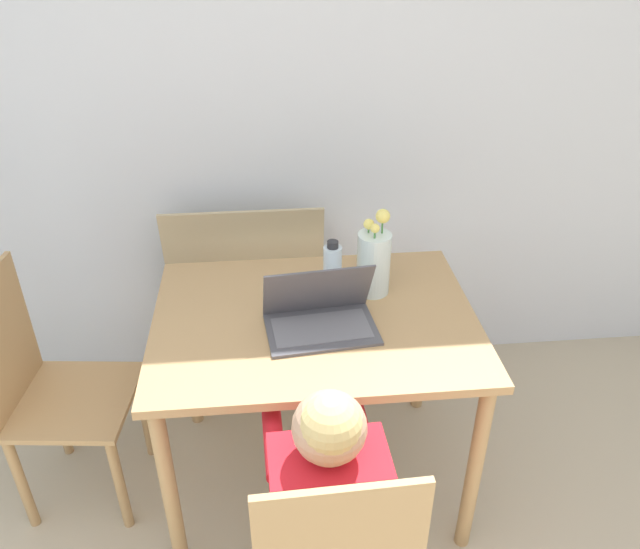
{
  "coord_description": "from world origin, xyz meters",
  "views": [
    {
      "loc": [
        0.02,
        -0.21,
        1.94
      ],
      "look_at": [
        0.18,
        1.44,
        0.93
      ],
      "focal_mm": 35.0,
      "sensor_mm": 36.0,
      "label": 1
    }
  ],
  "objects_px": {
    "chair_spare": "(52,392)",
    "flower_vase": "(374,261)",
    "person_seated": "(326,489)",
    "water_bottle": "(332,274)",
    "laptop": "(320,313)"
  },
  "relations": [
    {
      "from": "person_seated",
      "to": "flower_vase",
      "type": "height_order",
      "value": "flower_vase"
    },
    {
      "from": "chair_spare",
      "to": "water_bottle",
      "type": "bearing_deg",
      "value": -80.6
    },
    {
      "from": "laptop",
      "to": "person_seated",
      "type": "bearing_deg",
      "value": -99.66
    },
    {
      "from": "person_seated",
      "to": "laptop",
      "type": "xyz_separation_m",
      "value": [
        0.04,
        0.54,
        0.18
      ]
    },
    {
      "from": "chair_spare",
      "to": "person_seated",
      "type": "bearing_deg",
      "value": -119.12
    },
    {
      "from": "flower_vase",
      "to": "water_bottle",
      "type": "xyz_separation_m",
      "value": [
        -0.15,
        -0.05,
        -0.01
      ]
    },
    {
      "from": "chair_spare",
      "to": "water_bottle",
      "type": "xyz_separation_m",
      "value": [
        0.98,
        0.05,
        0.39
      ]
    },
    {
      "from": "chair_spare",
      "to": "water_bottle",
      "type": "distance_m",
      "value": 1.06
    },
    {
      "from": "chair_spare",
      "to": "person_seated",
      "type": "xyz_separation_m",
      "value": [
        0.89,
        -0.63,
        0.15
      ]
    },
    {
      "from": "chair_spare",
      "to": "flower_vase",
      "type": "height_order",
      "value": "flower_vase"
    },
    {
      "from": "laptop",
      "to": "flower_vase",
      "type": "height_order",
      "value": "flower_vase"
    },
    {
      "from": "person_seated",
      "to": "laptop",
      "type": "relative_size",
      "value": 2.71
    },
    {
      "from": "chair_spare",
      "to": "flower_vase",
      "type": "bearing_deg",
      "value": -78.52
    },
    {
      "from": "flower_vase",
      "to": "water_bottle",
      "type": "bearing_deg",
      "value": -161.54
    },
    {
      "from": "flower_vase",
      "to": "chair_spare",
      "type": "bearing_deg",
      "value": -174.76
    }
  ]
}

